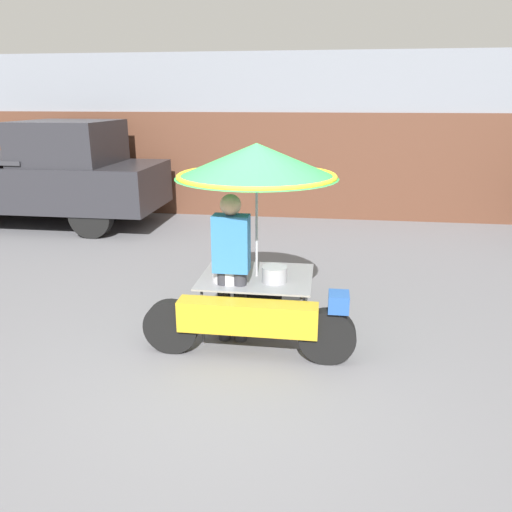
# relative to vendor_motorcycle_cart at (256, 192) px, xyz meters

# --- Properties ---
(ground_plane) EXTENTS (36.00, 36.00, 0.00)m
(ground_plane) POSITION_rel_vendor_motorcycle_cart_xyz_m (-0.08, -0.91, -1.62)
(ground_plane) COLOR slate
(shopfront_building) EXTENTS (28.00, 2.06, 3.50)m
(shopfront_building) POSITION_rel_vendor_motorcycle_cart_xyz_m (-0.08, 6.84, 0.12)
(shopfront_building) COLOR gray
(shopfront_building) RESTS_ON ground
(vendor_motorcycle_cart) EXTENTS (2.19, 1.73, 2.12)m
(vendor_motorcycle_cart) POSITION_rel_vendor_motorcycle_cart_xyz_m (0.00, 0.00, 0.00)
(vendor_motorcycle_cart) COLOR black
(vendor_motorcycle_cart) RESTS_ON ground
(vendor_person) EXTENTS (0.38, 0.22, 1.63)m
(vendor_person) POSITION_rel_vendor_motorcycle_cart_xyz_m (-0.23, -0.22, -0.70)
(vendor_person) COLOR #2D2D33
(vendor_person) RESTS_ON ground
(pickup_truck) EXTENTS (5.21, 1.97, 2.14)m
(pickup_truck) POSITION_rel_vendor_motorcycle_cart_xyz_m (-5.11, 4.43, -0.59)
(pickup_truck) COLOR black
(pickup_truck) RESTS_ON ground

